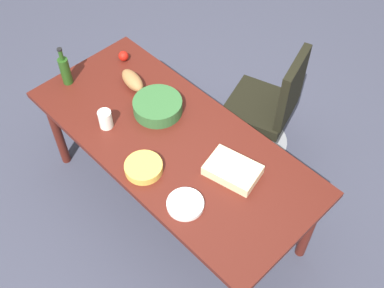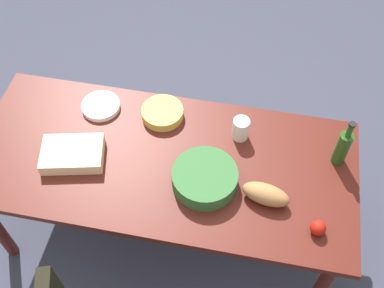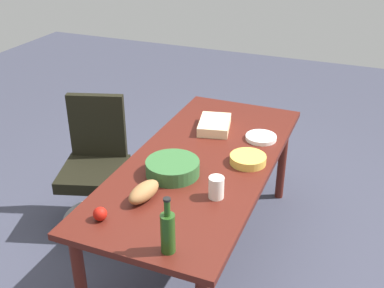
# 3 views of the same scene
# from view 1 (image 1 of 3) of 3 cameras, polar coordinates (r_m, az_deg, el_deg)

# --- Properties ---
(ground_plane) EXTENTS (10.00, 10.00, 0.00)m
(ground_plane) POSITION_cam_1_polar(r_m,az_deg,el_deg) (3.72, -2.08, -7.07)
(ground_plane) COLOR #3A3C4D
(conference_table) EXTENTS (2.05, 0.91, 0.78)m
(conference_table) POSITION_cam_1_polar(r_m,az_deg,el_deg) (3.15, -2.44, -0.33)
(conference_table) COLOR #4C1811
(conference_table) RESTS_ON ground
(office_chair) EXTENTS (0.61, 0.61, 1.01)m
(office_chair) POSITION_cam_1_polar(r_m,az_deg,el_deg) (3.80, 8.81, 3.54)
(office_chair) COLOR gray
(office_chair) RESTS_ON ground
(bread_loaf) EXTENTS (0.26, 0.15, 0.10)m
(bread_loaf) POSITION_cam_1_polar(r_m,az_deg,el_deg) (3.41, -7.19, 7.62)
(bread_loaf) COLOR #9A683C
(bread_loaf) RESTS_ON conference_table
(apple_red) EXTENTS (0.09, 0.09, 0.08)m
(apple_red) POSITION_cam_1_polar(r_m,az_deg,el_deg) (3.63, -8.26, 10.45)
(apple_red) COLOR #B2150D
(apple_red) RESTS_ON conference_table
(chip_bowl) EXTENTS (0.24, 0.24, 0.05)m
(chip_bowl) POSITION_cam_1_polar(r_m,az_deg,el_deg) (2.92, -5.85, -2.83)
(chip_bowl) COLOR gold
(chip_bowl) RESTS_ON conference_table
(salad_bowl) EXTENTS (0.38, 0.38, 0.09)m
(salad_bowl) POSITION_cam_1_polar(r_m,az_deg,el_deg) (3.22, -4.16, 4.56)
(salad_bowl) COLOR #306130
(salad_bowl) RESTS_ON conference_table
(mayo_jar) EXTENTS (0.10, 0.10, 0.13)m
(mayo_jar) POSITION_cam_1_polar(r_m,az_deg,el_deg) (3.16, -10.39, 2.96)
(mayo_jar) COLOR white
(mayo_jar) RESTS_ON conference_table
(sheet_cake) EXTENTS (0.36, 0.29, 0.07)m
(sheet_cake) POSITION_cam_1_polar(r_m,az_deg,el_deg) (2.89, 4.92, -3.16)
(sheet_cake) COLOR beige
(sheet_cake) RESTS_ON conference_table
(paper_plate_stack) EXTENTS (0.22, 0.22, 0.03)m
(paper_plate_stack) POSITION_cam_1_polar(r_m,az_deg,el_deg) (2.77, -0.81, -7.26)
(paper_plate_stack) COLOR white
(paper_plate_stack) RESTS_ON conference_table
(wine_bottle) EXTENTS (0.08, 0.08, 0.31)m
(wine_bottle) POSITION_cam_1_polar(r_m,az_deg,el_deg) (3.48, -15.05, 8.63)
(wine_bottle) COLOR #214816
(wine_bottle) RESTS_ON conference_table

